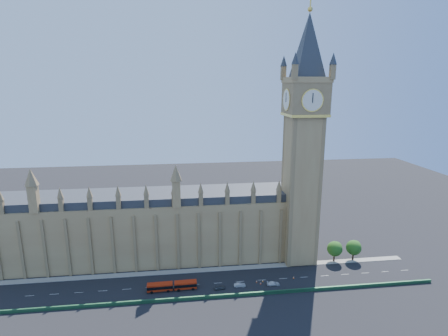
{
  "coord_description": "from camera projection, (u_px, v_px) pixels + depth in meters",
  "views": [
    {
      "loc": [
        -7.69,
        -111.72,
        69.04
      ],
      "look_at": [
        7.38,
        10.0,
        40.0
      ],
      "focal_mm": 28.0,
      "sensor_mm": 36.0,
      "label": 1
    }
  ],
  "objects": [
    {
      "name": "elizabeth_tower",
      "position": [
        304.0,
        125.0,
        130.2
      ],
      "size": [
        20.59,
        20.59,
        105.0
      ],
      "color": "#99764A",
      "rests_on": "ground"
    },
    {
      "name": "cone_b",
      "position": [
        294.0,
        278.0,
        127.97
      ],
      "size": [
        0.56,
        0.56,
        0.8
      ],
      "rotation": [
        0.0,
        0.0,
        0.11
      ],
      "color": "black",
      "rests_on": "ground"
    },
    {
      "name": "cone_a",
      "position": [
        263.0,
        281.0,
        125.87
      ],
      "size": [
        0.54,
        0.54,
        0.7
      ],
      "rotation": [
        0.0,
        0.0,
        -0.29
      ],
      "color": "black",
      "rests_on": "ground"
    },
    {
      "name": "tree_east_near",
      "position": [
        335.0,
        248.0,
        139.4
      ],
      "size": [
        6.0,
        6.0,
        8.5
      ],
      "color": "#382619",
      "rests_on": "ground"
    },
    {
      "name": "palace_westminster",
      "position": [
        140.0,
        227.0,
        139.78
      ],
      "size": [
        120.0,
        20.0,
        28.0
      ],
      "color": "#99764A",
      "rests_on": "ground"
    },
    {
      "name": "car_grey",
      "position": [
        220.0,
        287.0,
        121.26
      ],
      "size": [
        3.89,
        1.92,
        1.28
      ],
      "primitive_type": "imported",
      "rotation": [
        0.0,
        0.0,
        1.68
      ],
      "color": "#414449",
      "rests_on": "ground"
    },
    {
      "name": "tree_east_far",
      "position": [
        354.0,
        247.0,
        140.36
      ],
      "size": [
        6.0,
        6.0,
        8.5
      ],
      "color": "#382619",
      "rests_on": "ground"
    },
    {
      "name": "kerb_north",
      "position": [
        205.0,
        270.0,
        133.87
      ],
      "size": [
        160.0,
        3.0,
        0.16
      ],
      "primitive_type": "cube",
      "color": "gray",
      "rests_on": "ground"
    },
    {
      "name": "ground",
      "position": [
        207.0,
        284.0,
        124.72
      ],
      "size": [
        400.0,
        400.0,
        0.0
      ],
      "primitive_type": "plane",
      "color": "black",
      "rests_on": "ground"
    },
    {
      "name": "car_silver",
      "position": [
        240.0,
        285.0,
        122.78
      ],
      "size": [
        4.02,
        1.45,
        1.32
      ],
      "primitive_type": "imported",
      "rotation": [
        0.0,
        0.0,
        1.56
      ],
      "color": "#A7A9AF",
      "rests_on": "ground"
    },
    {
      "name": "car_white",
      "position": [
        273.0,
        284.0,
        123.67
      ],
      "size": [
        4.6,
        2.16,
        1.3
      ],
      "primitive_type": "imported",
      "rotation": [
        0.0,
        0.0,
        1.49
      ],
      "color": "silver",
      "rests_on": "ground"
    },
    {
      "name": "cone_d",
      "position": [
        257.0,
        281.0,
        125.54
      ],
      "size": [
        0.53,
        0.53,
        0.69
      ],
      "rotation": [
        0.0,
        0.0,
        -0.26
      ],
      "color": "black",
      "rests_on": "ground"
    },
    {
      "name": "cone_c",
      "position": [
        261.0,
        283.0,
        124.32
      ],
      "size": [
        0.46,
        0.46,
        0.65
      ],
      "rotation": [
        0.0,
        0.0,
        0.13
      ],
      "color": "black",
      "rests_on": "ground"
    },
    {
      "name": "bridge_parapet",
      "position": [
        209.0,
        297.0,
        115.89
      ],
      "size": [
        160.0,
        0.6,
        1.2
      ],
      "primitive_type": "cube",
      "color": "#1E4C2D",
      "rests_on": "ground"
    },
    {
      "name": "red_bus",
      "position": [
        172.0,
        286.0,
        120.51
      ],
      "size": [
        17.07,
        3.07,
        2.89
      ],
      "rotation": [
        0.0,
        0.0,
        0.02
      ],
      "color": "#B0230B",
      "rests_on": "ground"
    }
  ]
}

